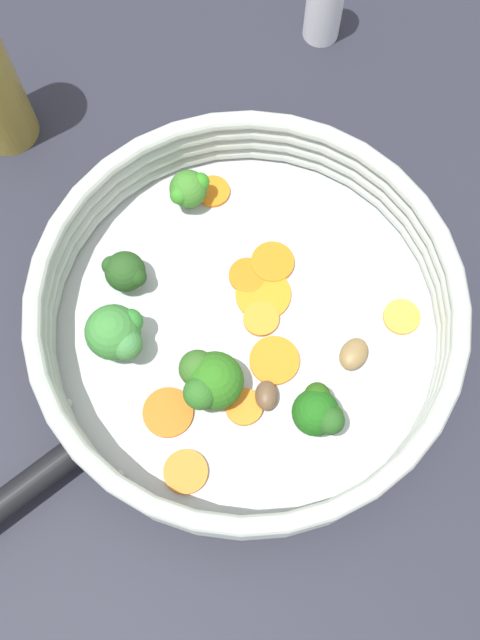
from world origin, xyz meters
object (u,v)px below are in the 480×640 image
object	(u,v)px
carrot_slice_2	(268,360)
broccoli_floret_4	(119,272)
carrot_slice_5	(162,412)
broccoli_floret_3	(183,189)
carrot_slice_0	(255,319)
mushroom_piece_0	(347,354)
carrot_slice_3	(179,472)
carrot_slice_4	(207,191)
broccoli_floret_1	(312,412)
mushroom_piece_1	(260,395)
broccoli_floret_2	(110,333)
carrot_slice_6	(232,407)
carrot_slice_8	(245,275)
carrot_slice_9	(257,294)
broccoli_floret_0	(203,380)
skillet	(240,329)
carrot_slice_7	(267,262)
carrot_slice_1	(395,317)

from	to	relation	value
carrot_slice_2	broccoli_floret_4	world-z (taller)	broccoli_floret_4
carrot_slice_5	broccoli_floret_3	distance (m)	0.18
carrot_slice_0	broccoli_floret_4	bearing A→B (deg)	-15.47
mushroom_piece_0	carrot_slice_3	bearing A→B (deg)	36.44
carrot_slice_4	broccoli_floret_1	bearing A→B (deg)	113.89
mushroom_piece_1	broccoli_floret_2	bearing A→B (deg)	-19.23
carrot_slice_6	carrot_slice_3	bearing A→B (deg)	52.86
carrot_slice_8	carrot_slice_9	bearing A→B (deg)	121.93
carrot_slice_0	broccoli_floret_0	world-z (taller)	broccoli_floret_0
carrot_slice_2	carrot_slice_8	bearing A→B (deg)	-74.57
carrot_slice_5	carrot_slice_9	xyz separation A→B (m)	(-0.07, -0.10, -0.00)
carrot_slice_3	carrot_slice_8	distance (m)	0.16
broccoli_floret_0	carrot_slice_5	bearing A→B (deg)	31.88
carrot_slice_6	mushroom_piece_1	xyz separation A→B (m)	(-0.02, -0.01, 0.00)
skillet	carrot_slice_8	bearing A→B (deg)	-94.27
carrot_slice_4	carrot_slice_9	distance (m)	0.10
carrot_slice_3	carrot_slice_5	world-z (taller)	same
carrot_slice_7	broccoli_floret_0	bearing A→B (deg)	66.50
carrot_slice_2	broccoli_floret_0	size ratio (longest dim) A/B	0.80
broccoli_floret_3	mushroom_piece_1	bearing A→B (deg)	111.83
carrot_slice_4	broccoli_floret_1	distance (m)	0.21
skillet	carrot_slice_1	size ratio (longest dim) A/B	10.69
carrot_slice_1	broccoli_floret_3	xyz separation A→B (m)	(0.17, -0.10, 0.02)
carrot_slice_1	carrot_slice_4	world-z (taller)	same
carrot_slice_0	broccoli_floret_4	size ratio (longest dim) A/B	0.77
carrot_slice_4	broccoli_floret_4	distance (m)	0.11
broccoli_floret_0	mushroom_piece_0	bearing A→B (deg)	-165.23
broccoli_floret_2	carrot_slice_9	bearing A→B (deg)	-158.16
carrot_slice_2	broccoli_floret_1	bearing A→B (deg)	124.68
carrot_slice_8	broccoli_floret_4	distance (m)	0.10
carrot_slice_1	broccoli_floret_4	size ratio (longest dim) A/B	0.78
carrot_slice_4	carrot_slice_5	world-z (taller)	same
carrot_slice_5	mushroom_piece_1	world-z (taller)	mushroom_piece_1
broccoli_floret_4	carrot_slice_9	bearing A→B (deg)	175.46
carrot_slice_0	carrot_slice_6	distance (m)	0.07
broccoli_floret_2	mushroom_piece_1	xyz separation A→B (m)	(-0.11, 0.04, -0.02)
skillet	carrot_slice_1	xyz separation A→B (m)	(-0.12, -0.01, 0.01)
carrot_slice_0	carrot_slice_7	xyz separation A→B (m)	(-0.01, -0.05, -0.00)
carrot_slice_8	mushroom_piece_0	xyz separation A→B (m)	(-0.08, 0.06, 0.00)
carrot_slice_1	broccoli_floret_0	size ratio (longest dim) A/B	0.60
carrot_slice_1	broccoli_floret_4	bearing A→B (deg)	-6.53
skillet	broccoli_floret_2	world-z (taller)	broccoli_floret_2
carrot_slice_0	broccoli_floret_3	bearing A→B (deg)	-59.16
carrot_slice_7	carrot_slice_2	bearing A→B (deg)	91.68
broccoli_floret_4	mushroom_piece_0	size ratio (longest dim) A/B	1.36
carrot_slice_3	broccoli_floret_3	bearing A→B (deg)	-88.14
carrot_slice_8	carrot_slice_9	distance (m)	0.02
skillet	broccoli_floret_0	size ratio (longest dim) A/B	6.42
skillet	mushroom_piece_1	size ratio (longest dim) A/B	13.37
skillet	broccoli_floret_2	bearing A→B (deg)	10.13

